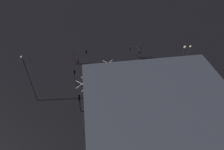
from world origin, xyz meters
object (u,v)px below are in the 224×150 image
Objects in this scene: street_lamp_east at (28,75)px; traffic_light_ne_main at (78,60)px; traffic_light_nw_main at (79,100)px; traffic_light_median_north at (75,75)px; traffic_light_ne_cross at (81,54)px; traffic_light_nw_cross at (79,101)px; street_lamp_far at (183,54)px; traffic_light_se_cross at (134,50)px; waiting_car at (133,111)px; traffic_light_se_main at (139,52)px; traffic_light_median_south at (136,69)px; street_lamp_west at (186,63)px; street_tree_near at (178,103)px.

traffic_light_ne_main is at bearing -42.06° from street_lamp_east.
street_lamp_east reaches higher than traffic_light_nw_main.
traffic_light_median_north is 1.07× the size of traffic_light_ne_cross.
traffic_light_ne_main is 0.83× the size of traffic_light_nw_cross.
traffic_light_median_north is at bearing 90.67° from street_lamp_far.
traffic_light_se_cross is 16.72m from waiting_car.
traffic_light_median_north is at bearing 96.49° from traffic_light_nw_cross.
traffic_light_nw_main reaches higher than traffic_light_median_north.
traffic_light_nw_cross reaches higher than traffic_light_se_main.
traffic_light_nw_cross is 1.21× the size of traffic_light_median_south.
traffic_light_median_north is at bearing 28.47° from traffic_light_se_cross.
street_lamp_far is (-5.50, -21.38, 3.15)m from traffic_light_ne_main.
traffic_light_ne_cross is at bearing 87.61° from traffic_light_nw_cross.
street_lamp_east is at bearing 96.52° from street_lamp_far.
traffic_light_se_main is 0.85× the size of waiting_car.
street_lamp_west is (3.70, -19.99, 3.01)m from traffic_light_nw_main.
street_lamp_west reaches higher than traffic_light_nw_main.
traffic_light_nw_main is 1.28× the size of traffic_light_se_main.
traffic_light_se_main is 13.26m from traffic_light_ne_cross.
traffic_light_nw_cross reaches higher than waiting_car.
traffic_light_median_north is at bearing -100.87° from traffic_light_ne_cross.
traffic_light_se_cross is 0.93× the size of waiting_car.
traffic_light_se_main is (13.66, -13.84, -0.34)m from traffic_light_nw_cross.
street_lamp_west is (-3.93, -8.14, 3.71)m from traffic_light_median_south.
traffic_light_se_cross is (1.68, -13.15, 0.32)m from traffic_light_ne_main.
street_tree_near is at bearing 99.56° from traffic_light_se_cross.
traffic_light_median_south is 0.34× the size of street_lamp_west.
traffic_light_se_cross is 12.34m from traffic_light_ne_cross.
traffic_light_nw_cross is 0.41× the size of street_lamp_west.
street_lamp_west is at bearing 154.26° from traffic_light_median_south.
traffic_light_se_main is 0.88× the size of traffic_light_ne_cross.
traffic_light_nw_cross is at bearing 0.97° from traffic_light_ne_main.
street_lamp_east is 19.26m from waiting_car.
traffic_light_se_main is at bearing 7.08° from street_tree_near.
traffic_light_se_main reaches higher than waiting_car.
traffic_light_se_main is 16.15m from waiting_car.
traffic_light_nw_main is at bearing -82.95° from traffic_light_median_north.
street_tree_near is (-17.89, -15.39, 0.88)m from traffic_light_ne_cross.
street_lamp_far is 1.85× the size of waiting_car.
street_tree_near is at bearing -49.30° from traffic_light_ne_cross.
traffic_light_ne_main is at bearing 90.97° from traffic_light_nw_cross.
street_lamp_east is at bearing 154.57° from traffic_light_nw_cross.
traffic_light_nw_main is at bearing 48.20° from traffic_light_se_cross.
traffic_light_nw_main is at bearing 1.26° from traffic_light_ne_main.
traffic_light_se_cross is 18.37m from street_tree_near.
traffic_light_nw_main is 19.37m from traffic_light_se_main.
traffic_light_nw_main is 1.17× the size of traffic_light_se_cross.
traffic_light_se_main is at bearing 24.44° from traffic_light_median_north.
traffic_light_nw_main is 0.43× the size of street_lamp_east.
traffic_light_se_main is (0.89, -14.05, 0.07)m from traffic_light_ne_main.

